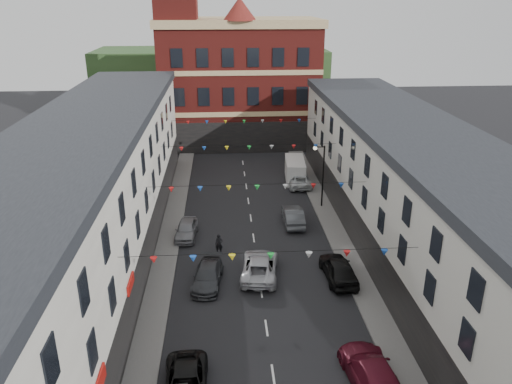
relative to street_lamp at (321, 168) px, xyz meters
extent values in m
plane|color=black|center=(-6.55, -14.00, -3.90)|extent=(160.00, 160.00, 0.00)
cube|color=#605E5B|center=(-13.45, -12.00, -3.83)|extent=(1.80, 64.00, 0.15)
cube|color=#605E5B|center=(0.35, -12.00, -3.83)|extent=(1.80, 64.00, 0.15)
cube|color=beige|center=(-18.35, -13.00, 1.10)|extent=(8.00, 56.00, 10.00)
cube|color=black|center=(-18.35, -13.00, 6.45)|extent=(8.40, 56.00, 0.70)
cube|color=black|center=(-14.30, -13.00, -2.30)|extent=(0.12, 56.00, 3.20)
cube|color=#B7B5AB|center=(5.25, -13.00, 0.60)|extent=(8.00, 56.00, 9.00)
cube|color=black|center=(5.25, -13.00, 5.45)|extent=(8.40, 56.00, 0.70)
cube|color=black|center=(1.20, -13.00, -2.30)|extent=(0.12, 56.00, 3.20)
cube|color=maroon|center=(-6.55, 24.00, 3.60)|extent=(20.00, 12.00, 15.00)
cube|color=tan|center=(-6.55, 24.00, 11.60)|extent=(20.60, 12.60, 1.00)
cone|color=maroon|center=(-6.55, 19.00, 13.30)|extent=(4.00, 4.00, 2.60)
cube|color=maroon|center=(-14.05, 21.00, 8.10)|extent=(5.00, 5.00, 24.00)
cube|color=#2B4B23|center=(-10.55, 48.00, 1.10)|extent=(40.00, 14.00, 10.00)
cylinder|color=black|center=(0.25, 0.00, -0.90)|extent=(0.14, 0.14, 6.00)
cylinder|color=black|center=(-0.15, 0.00, 2.00)|extent=(0.90, 0.10, 0.10)
sphere|color=beige|center=(-0.60, 0.00, 1.90)|extent=(0.36, 0.36, 0.36)
imported|color=black|center=(-10.99, -23.10, -3.25)|extent=(2.33, 4.78, 1.31)
imported|color=#36383C|center=(-10.15, -12.85, -3.24)|extent=(2.38, 4.76, 1.33)
imported|color=gray|center=(-12.05, -5.41, -3.21)|extent=(1.96, 4.19, 1.39)
imported|color=#591121|center=(-1.67, -23.20, -3.09)|extent=(2.75, 5.82, 1.64)
imported|color=black|center=(-1.05, -12.80, -3.09)|extent=(2.17, 4.86, 1.62)
imported|color=#4C4F53|center=(-2.95, -3.47, -3.15)|extent=(1.63, 4.59, 1.51)
imported|color=silver|center=(-1.05, 5.92, -3.22)|extent=(2.31, 4.97, 1.38)
imported|color=#B9BAC1|center=(-6.49, -11.89, -3.16)|extent=(3.14, 5.62, 1.48)
cube|color=silver|center=(-1.21, 7.71, -2.78)|extent=(2.36, 5.23, 2.25)
imported|color=black|center=(-9.37, -8.45, -3.10)|extent=(0.63, 0.45, 1.60)
camera|label=1|loc=(-8.87, -42.71, 14.57)|focal=35.00mm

